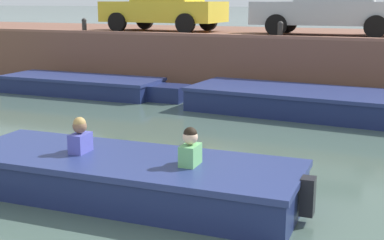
{
  "coord_description": "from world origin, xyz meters",
  "views": [
    {
      "loc": [
        2.32,
        -1.93,
        2.54
      ],
      "look_at": [
        -0.26,
        4.13,
        1.06
      ],
      "focal_mm": 50.0,
      "sensor_mm": 36.0,
      "label": 1
    }
  ],
  "objects_px": {
    "boat_moored_central_navy": "(308,102)",
    "mooring_bollard_west": "(84,25)",
    "car_left_inner_silver": "(331,5)",
    "car_leftmost_yellow": "(165,4)",
    "mooring_bollard_mid": "(280,29)",
    "boat_moored_west_navy": "(88,86)",
    "motorboat_passing": "(112,175)"
  },
  "relations": [
    {
      "from": "boat_moored_central_navy",
      "to": "mooring_bollard_west",
      "type": "relative_size",
      "value": 13.52
    },
    {
      "from": "boat_moored_central_navy",
      "to": "car_left_inner_silver",
      "type": "relative_size",
      "value": 1.39
    },
    {
      "from": "boat_moored_central_navy",
      "to": "car_leftmost_yellow",
      "type": "height_order",
      "value": "car_leftmost_yellow"
    },
    {
      "from": "boat_moored_central_navy",
      "to": "mooring_bollard_mid",
      "type": "distance_m",
      "value": 2.75
    },
    {
      "from": "mooring_bollard_mid",
      "to": "mooring_bollard_west",
      "type": "bearing_deg",
      "value": 180.0
    },
    {
      "from": "boat_moored_west_navy",
      "to": "mooring_bollard_mid",
      "type": "relative_size",
      "value": 12.14
    },
    {
      "from": "motorboat_passing",
      "to": "car_leftmost_yellow",
      "type": "relative_size",
      "value": 1.45
    },
    {
      "from": "car_leftmost_yellow",
      "to": "mooring_bollard_mid",
      "type": "height_order",
      "value": "car_leftmost_yellow"
    },
    {
      "from": "motorboat_passing",
      "to": "car_leftmost_yellow",
      "type": "height_order",
      "value": "car_leftmost_yellow"
    },
    {
      "from": "boat_moored_west_navy",
      "to": "motorboat_passing",
      "type": "bearing_deg",
      "value": -54.02
    },
    {
      "from": "car_left_inner_silver",
      "to": "mooring_bollard_mid",
      "type": "relative_size",
      "value": 9.71
    },
    {
      "from": "car_leftmost_yellow",
      "to": "mooring_bollard_mid",
      "type": "distance_m",
      "value": 4.6
    },
    {
      "from": "boat_moored_central_navy",
      "to": "mooring_bollard_west",
      "type": "xyz_separation_m",
      "value": [
        -7.3,
        1.95,
        1.53
      ]
    },
    {
      "from": "boat_moored_west_navy",
      "to": "mooring_bollard_mid",
      "type": "xyz_separation_m",
      "value": [
        4.92,
        1.7,
        1.56
      ]
    },
    {
      "from": "car_leftmost_yellow",
      "to": "boat_moored_west_navy",
      "type": "bearing_deg",
      "value": -101.59
    },
    {
      "from": "mooring_bollard_west",
      "to": "boat_moored_central_navy",
      "type": "bearing_deg",
      "value": -14.98
    },
    {
      "from": "mooring_bollard_west",
      "to": "car_left_inner_silver",
      "type": "bearing_deg",
      "value": 13.88
    },
    {
      "from": "car_left_inner_silver",
      "to": "mooring_bollard_west",
      "type": "distance_m",
      "value": 7.36
    },
    {
      "from": "motorboat_passing",
      "to": "car_left_inner_silver",
      "type": "distance_m",
      "value": 10.24
    },
    {
      "from": "mooring_bollard_mid",
      "to": "car_left_inner_silver",
      "type": "bearing_deg",
      "value": 60.16
    },
    {
      "from": "boat_moored_west_navy",
      "to": "car_leftmost_yellow",
      "type": "distance_m",
      "value": 4.14
    },
    {
      "from": "boat_moored_west_navy",
      "to": "car_left_inner_silver",
      "type": "xyz_separation_m",
      "value": [
        5.93,
        3.46,
        2.17
      ]
    },
    {
      "from": "motorboat_passing",
      "to": "mooring_bollard_mid",
      "type": "bearing_deg",
      "value": 88.55
    },
    {
      "from": "boat_moored_west_navy",
      "to": "mooring_bollard_mid",
      "type": "height_order",
      "value": "mooring_bollard_mid"
    },
    {
      "from": "car_leftmost_yellow",
      "to": "mooring_bollard_west",
      "type": "height_order",
      "value": "car_leftmost_yellow"
    },
    {
      "from": "car_leftmost_yellow",
      "to": "mooring_bollard_mid",
      "type": "relative_size",
      "value": 8.71
    },
    {
      "from": "car_leftmost_yellow",
      "to": "mooring_bollard_west",
      "type": "xyz_separation_m",
      "value": [
        -1.91,
        -1.76,
        -0.61
      ]
    },
    {
      "from": "mooring_bollard_west",
      "to": "mooring_bollard_mid",
      "type": "height_order",
      "value": "same"
    },
    {
      "from": "motorboat_passing",
      "to": "mooring_bollard_mid",
      "type": "relative_size",
      "value": 12.65
    },
    {
      "from": "boat_moored_central_navy",
      "to": "mooring_bollard_mid",
      "type": "height_order",
      "value": "mooring_bollard_mid"
    },
    {
      "from": "boat_moored_central_navy",
      "to": "mooring_bollard_west",
      "type": "bearing_deg",
      "value": 165.02
    },
    {
      "from": "boat_moored_west_navy",
      "to": "car_left_inner_silver",
      "type": "height_order",
      "value": "car_left_inner_silver"
    }
  ]
}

